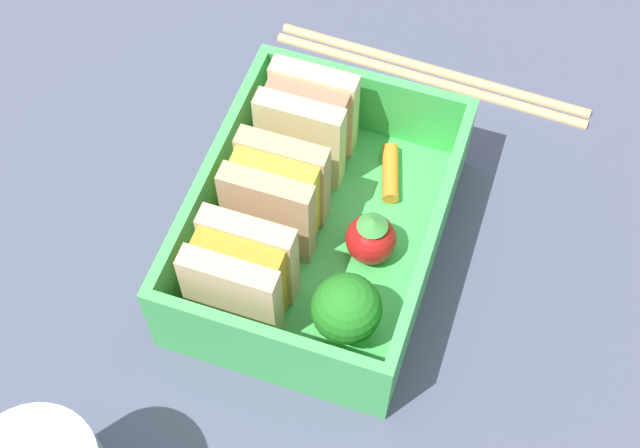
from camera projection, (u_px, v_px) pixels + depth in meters
The scene contains 10 objects.
ground_plane at pixel (320, 256), 53.70cm from camera, with size 120.00×120.00×2.00cm, color #484F65.
bento_tray at pixel (320, 243), 52.33cm from camera, with size 17.81×13.32×1.20cm, color #45BC56.
bento_rim at pixel (320, 215), 49.73cm from camera, with size 17.81×13.32×4.90cm.
sandwich_left at pixel (241, 276), 46.93cm from camera, with size 3.80×5.19×6.30cm.
sandwich_center_left at pixel (276, 196), 49.56cm from camera, with size 3.80×5.19×6.30cm.
sandwich_center at pixel (307, 124), 52.20cm from camera, with size 3.80×5.19×6.30cm.
broccoli_floret at pixel (346, 309), 46.41cm from camera, with size 3.78×3.78×4.69cm.
strawberry_far_left at pixel (372, 235), 50.08cm from camera, with size 2.92×2.92×3.52cm.
carrot_stick_far_left at pixel (390, 173), 53.59cm from camera, with size 1.00×1.00×3.79cm, color orange.
chopstick_pair at pixel (431, 72), 59.53cm from camera, with size 2.49×21.59×0.70cm.
Camera 1 is at (-24.97, -8.44, 45.82)cm, focal length 50.00 mm.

